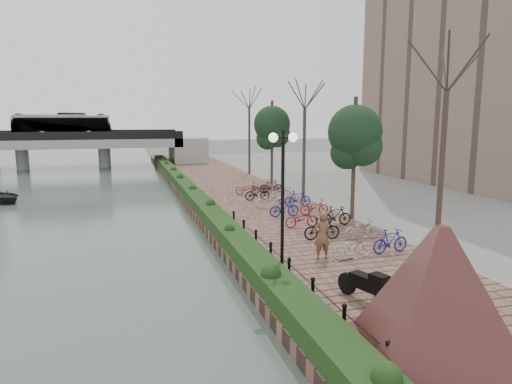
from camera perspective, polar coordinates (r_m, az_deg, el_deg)
name	(u,v)px	position (r m, az deg, el deg)	size (l,w,h in m)	color
ground	(258,311)	(14.60, 0.20, -14.60)	(220.00, 220.00, 0.00)	#59595B
promenade	(242,200)	(31.79, -1.80, -0.99)	(8.00, 75.00, 0.50)	brown
inland_pavement	(437,190)	(38.93, 21.65, 0.25)	(24.00, 75.00, 0.50)	slate
hedge	(188,189)	(33.49, -8.52, 0.39)	(1.10, 56.00, 0.60)	#183413
chain_fence	(279,261)	(16.48, 2.94, -8.61)	(0.10, 14.10, 0.70)	black
granite_monument	(438,294)	(11.04, 21.83, -11.73)	(5.75, 5.75, 3.10)	#4E2122
lamppost	(283,172)	(15.51, 3.37, 2.55)	(1.02, 0.32, 5.00)	black
motorcycle	(365,284)	(14.09, 13.50, -11.07)	(0.57, 1.83, 1.14)	black
pedestrian	(322,236)	(17.74, 8.25, -5.43)	(0.68, 0.45, 1.87)	brown
bicycle_parking	(299,207)	(25.53, 5.39, -1.92)	(2.40, 17.32, 1.00)	#B2B2B7
street_trees	(325,155)	(28.16, 8.58, 4.64)	(3.20, 37.12, 6.80)	#32241D
bridge	(30,140)	(58.77, -26.41, 5.83)	(36.00, 10.77, 6.50)	#A4A5A0
boat	(0,196)	(36.77, -29.35, -0.49)	(2.88, 4.03, 0.84)	black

